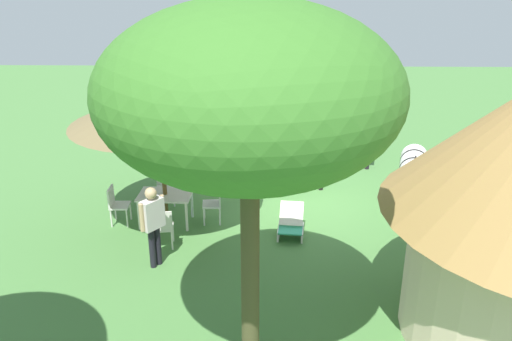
{
  "coord_description": "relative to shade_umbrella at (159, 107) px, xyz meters",
  "views": [
    {
      "loc": [
        0.88,
        12.21,
        5.74
      ],
      "look_at": [
        1.11,
        0.45,
        1.0
      ],
      "focal_mm": 37.15,
      "sensor_mm": 36.0,
      "label": 1
    }
  ],
  "objects": [
    {
      "name": "patio_dining_table",
      "position": [
        0.0,
        -0.0,
        -2.14
      ],
      "size": [
        1.24,
        0.86,
        0.74
      ],
      "rotation": [
        0.0,
        0.0,
        -0.05
      ],
      "color": "silver",
      "rests_on": "ground_plane"
    },
    {
      "name": "striped_lounge_chair",
      "position": [
        -2.86,
        0.53,
        -2.53
      ],
      "size": [
        0.62,
        0.85,
        0.65
      ],
      "rotation": [
        0.0,
        0.0,
        6.18
      ],
      "color": "teal",
      "rests_on": "ground_plane"
    },
    {
      "name": "standing_watcher",
      "position": [
        -5.2,
        -3.57,
        -1.75
      ],
      "size": [
        0.46,
        0.49,
        1.71
      ],
      "rotation": [
        0.0,
        0.0,
        -0.86
      ],
      "color": "black",
      "rests_on": "ground_plane"
    },
    {
      "name": "patio_chair_near_lawn",
      "position": [
        1.14,
        0.02,
        -2.26
      ],
      "size": [
        0.43,
        0.45,
        0.9
      ],
      "rotation": [
        0.0,
        0.0,
        -4.69
      ],
      "color": "silver",
      "rests_on": "ground_plane"
    },
    {
      "name": "patio_chair_near_hut",
      "position": [
        -0.13,
        1.13,
        -2.26
      ],
      "size": [
        0.49,
        0.47,
        0.9
      ],
      "rotation": [
        0.0,
        0.0,
        -3.03
      ],
      "color": "silver",
      "rests_on": "ground_plane"
    },
    {
      "name": "acacia_tree_behind_hut",
      "position": [
        -2.08,
        4.52,
        1.4
      ],
      "size": [
        3.84,
        3.84,
        5.35
      ],
      "color": "#464327",
      "rests_on": "ground_plane"
    },
    {
      "name": "zebra_toward_hut",
      "position": [
        -0.85,
        -3.52,
        -1.82
      ],
      "size": [
        0.69,
        2.39,
        1.51
      ],
      "rotation": [
        0.0,
        0.0,
        3.11
      ],
      "color": "silver",
      "rests_on": "ground_plane"
    },
    {
      "name": "ground_plane",
      "position": [
        -3.17,
        -1.28,
        -2.78
      ],
      "size": [
        36.0,
        36.0,
        0.0
      ],
      "primitive_type": "plane",
      "color": "#46773A"
    },
    {
      "name": "zebra_by_umbrella",
      "position": [
        -3.1,
        -2.02,
        -1.76
      ],
      "size": [
        2.16,
        0.98,
        1.57
      ],
      "rotation": [
        0.0,
        0.0,
        4.94
      ],
      "color": "silver",
      "rests_on": "ground_plane"
    },
    {
      "name": "guest_beside_umbrella",
      "position": [
        -0.11,
        1.82,
        -1.76
      ],
      "size": [
        0.45,
        0.5,
        1.7
      ],
      "rotation": [
        0.0,
        0.0,
        0.91
      ],
      "color": "black",
      "rests_on": "ground_plane"
    },
    {
      "name": "patio_chair_west_end",
      "position": [
        0.2,
        -1.12,
        -2.26
      ],
      "size": [
        0.51,
        0.49,
        0.9
      ],
      "rotation": [
        0.0,
        0.0,
        0.18
      ],
      "color": "silver",
      "rests_on": "ground_plane"
    },
    {
      "name": "patio_chair_east_end",
      "position": [
        -1.13,
        -0.1,
        -2.26
      ],
      "size": [
        0.46,
        0.48,
        0.9
      ],
      "rotation": [
        0.0,
        0.0,
        -1.48
      ],
      "color": "silver",
      "rests_on": "ground_plane"
    },
    {
      "name": "shade_umbrella",
      "position": [
        0.0,
        0.0,
        0.0
      ],
      "size": [
        3.86,
        3.86,
        3.16
      ],
      "color": "brown",
      "rests_on": "ground_plane"
    },
    {
      "name": "zebra_nearest_camera",
      "position": [
        -5.89,
        -1.09,
        -1.8
      ],
      "size": [
        1.06,
        2.18,
        1.52
      ],
      "rotation": [
        0.0,
        0.0,
        6.01
      ],
      "color": "silver",
      "rests_on": "ground_plane"
    }
  ]
}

